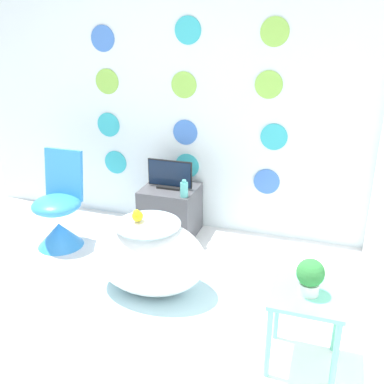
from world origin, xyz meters
TOP-DOWN VIEW (x-y plane):
  - wall_back_dotted at (0.00, 2.18)m, footprint 4.22×0.05m
  - rug at (0.14, 0.93)m, footprint 1.26×0.65m
  - bathtub at (0.12, 1.01)m, footprint 0.83×0.56m
  - rubber_duck at (0.05, 0.99)m, footprint 0.08×0.09m
  - chair at (-0.89, 1.40)m, footprint 0.41×0.41m
  - tv_cabinet at (-0.06, 1.91)m, footprint 0.47×0.44m
  - tv at (-0.06, 1.91)m, footprint 0.41×0.12m
  - vase at (0.13, 1.75)m, footprint 0.07×0.07m
  - side_table at (1.24, 0.61)m, footprint 0.40×0.38m
  - potted_plant_left at (1.24, 0.61)m, footprint 0.15×0.15m

SIDE VIEW (x-z plane):
  - rug at x=0.14m, z-range 0.00..0.01m
  - tv_cabinet at x=-0.06m, z-range 0.00..0.45m
  - chair at x=-0.89m, z-range -0.15..0.67m
  - bathtub at x=0.12m, z-range 0.00..0.55m
  - side_table at x=1.24m, z-range 0.15..0.62m
  - vase at x=0.13m, z-range 0.44..0.59m
  - tv at x=-0.06m, z-range 0.43..0.69m
  - potted_plant_left at x=1.24m, z-range 0.48..0.69m
  - rubber_duck at x=0.05m, z-range 0.55..0.64m
  - wall_back_dotted at x=0.00m, z-range 0.00..2.60m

